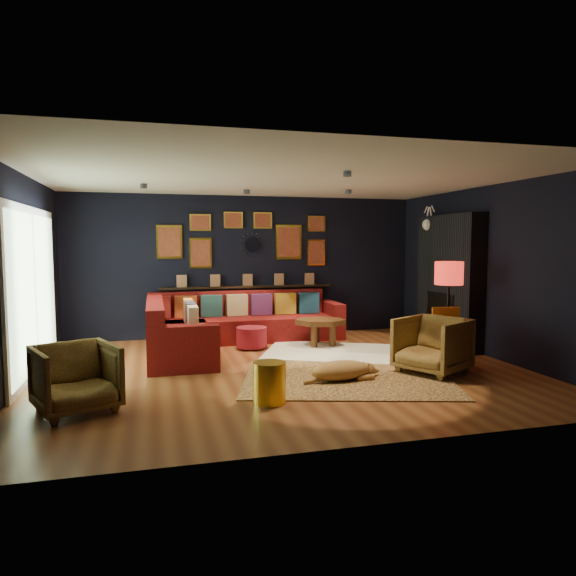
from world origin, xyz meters
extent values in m
plane|color=brown|center=(0.00, 0.00, 0.00)|extent=(6.50, 6.50, 0.00)
plane|color=black|center=(0.00, 2.75, 1.30)|extent=(6.50, 0.00, 6.50)
plane|color=black|center=(0.00, -2.75, 1.30)|extent=(6.50, 0.00, 6.50)
plane|color=black|center=(-3.25, 0.00, 1.30)|extent=(0.00, 5.50, 5.50)
plane|color=black|center=(3.25, 0.00, 1.30)|extent=(0.00, 5.50, 5.50)
plane|color=beige|center=(0.00, 0.00, 2.60)|extent=(6.50, 6.50, 0.00)
cube|color=maroon|center=(-0.20, 2.25, 0.21)|extent=(3.20, 0.95, 0.42)
cube|color=maroon|center=(-0.20, 2.60, 0.63)|extent=(3.20, 0.24, 0.46)
cube|color=maroon|center=(1.50, 2.25, 0.32)|extent=(0.22, 0.95, 0.64)
cube|color=maroon|center=(-1.32, 1.15, 0.21)|extent=(0.95, 2.20, 0.42)
cube|color=maroon|center=(-1.68, 1.15, 0.63)|extent=(0.24, 2.20, 0.46)
cube|color=maroon|center=(-1.32, 0.15, 0.32)|extent=(0.95, 0.22, 0.64)
cube|color=maroon|center=(-1.60, 2.40, 0.62)|extent=(0.38, 0.14, 0.38)
cube|color=#9E3F1C|center=(-1.15, 2.40, 0.62)|extent=(0.38, 0.14, 0.38)
cube|color=#214A4E|center=(-0.70, 2.40, 0.62)|extent=(0.38, 0.14, 0.38)
cube|color=tan|center=(-0.25, 2.40, 0.62)|extent=(0.38, 0.14, 0.38)
cube|color=#5B285E|center=(0.20, 2.40, 0.62)|extent=(0.38, 0.14, 0.38)
cube|color=#A38222|center=(0.65, 2.40, 0.62)|extent=(0.38, 0.14, 0.38)
cube|color=navy|center=(1.10, 2.40, 0.62)|extent=(0.38, 0.14, 0.38)
cube|color=orange|center=(-1.15, 1.85, 0.62)|extent=(0.14, 0.38, 0.38)
cube|color=#313351|center=(-1.15, 1.35, 0.62)|extent=(0.14, 0.38, 0.38)
cube|color=#C3BC95|center=(-1.15, 0.85, 0.62)|extent=(0.14, 0.38, 0.38)
cube|color=black|center=(0.00, 2.68, 0.92)|extent=(3.20, 0.12, 0.04)
cube|color=yellow|center=(-1.40, 2.72, 1.75)|extent=(0.45, 0.03, 0.60)
cube|color=#A04C2D|center=(-1.40, 2.70, 1.75)|extent=(0.38, 0.01, 0.51)
cube|color=yellow|center=(-0.85, 2.72, 1.55)|extent=(0.40, 0.03, 0.55)
cube|color=#A04C2D|center=(-0.85, 2.70, 1.55)|extent=(0.34, 0.01, 0.47)
cube|color=yellow|center=(-0.85, 2.72, 2.10)|extent=(0.38, 0.03, 0.30)
cube|color=#A04C2D|center=(-0.85, 2.70, 2.10)|extent=(0.32, 0.01, 0.25)
cube|color=yellow|center=(0.80, 2.72, 1.75)|extent=(0.50, 0.03, 0.65)
cube|color=#A04C2D|center=(0.80, 2.70, 1.75)|extent=(0.42, 0.01, 0.55)
cube|color=yellow|center=(1.35, 2.72, 1.55)|extent=(0.35, 0.03, 0.50)
cube|color=#A04C2D|center=(1.35, 2.70, 1.55)|extent=(0.30, 0.01, 0.42)
cube|color=yellow|center=(1.35, 2.72, 2.10)|extent=(0.35, 0.03, 0.30)
cube|color=#A04C2D|center=(1.35, 2.70, 2.10)|extent=(0.30, 0.01, 0.25)
cube|color=yellow|center=(-0.25, 2.72, 2.15)|extent=(0.35, 0.03, 0.30)
cube|color=#A04C2D|center=(-0.25, 2.70, 2.15)|extent=(0.30, 0.01, 0.25)
cube|color=yellow|center=(0.30, 2.72, 2.15)|extent=(0.35, 0.03, 0.30)
cube|color=#A04C2D|center=(0.30, 2.70, 2.15)|extent=(0.30, 0.01, 0.25)
cylinder|color=silver|center=(0.10, 2.72, 1.70)|extent=(0.28, 0.03, 0.28)
cone|color=yellow|center=(0.32, 2.72, 1.70)|extent=(0.03, 0.16, 0.03)
cone|color=yellow|center=(0.30, 2.72, 1.78)|extent=(0.04, 0.16, 0.04)
cone|color=yellow|center=(0.26, 2.72, 1.86)|extent=(0.04, 0.16, 0.04)
cone|color=yellow|center=(0.18, 2.72, 1.90)|extent=(0.04, 0.16, 0.04)
cone|color=yellow|center=(0.10, 2.72, 1.92)|extent=(0.03, 0.16, 0.03)
cone|color=yellow|center=(0.02, 2.72, 1.90)|extent=(0.04, 0.16, 0.04)
cone|color=yellow|center=(-0.06, 2.72, 1.86)|extent=(0.04, 0.16, 0.04)
cone|color=yellow|center=(-0.10, 2.72, 1.78)|extent=(0.04, 0.16, 0.04)
cone|color=yellow|center=(-0.12, 2.72, 1.70)|extent=(0.03, 0.16, 0.03)
cone|color=yellow|center=(-0.10, 2.72, 1.62)|extent=(0.04, 0.16, 0.04)
cone|color=yellow|center=(-0.06, 2.72, 1.54)|extent=(0.04, 0.16, 0.04)
cone|color=yellow|center=(0.02, 2.72, 1.50)|extent=(0.04, 0.16, 0.04)
cone|color=yellow|center=(0.10, 2.72, 1.48)|extent=(0.03, 0.16, 0.03)
cone|color=yellow|center=(0.18, 2.72, 1.50)|extent=(0.04, 0.16, 0.04)
cone|color=yellow|center=(0.26, 2.72, 1.54)|extent=(0.04, 0.16, 0.04)
cone|color=yellow|center=(0.30, 2.72, 1.62)|extent=(0.04, 0.16, 0.04)
cube|color=black|center=(3.10, 0.90, 1.10)|extent=(0.30, 1.60, 2.20)
cube|color=black|center=(3.04, 0.90, 0.45)|extent=(0.20, 0.80, 0.90)
cone|color=white|center=(3.19, 1.40, 2.05)|extent=(0.35, 0.28, 0.28)
sphere|color=white|center=(2.97, 1.40, 2.05)|extent=(0.20, 0.20, 0.20)
cylinder|color=white|center=(2.99, 1.34, 2.22)|extent=(0.02, 0.10, 0.28)
cylinder|color=white|center=(2.99, 1.46, 2.22)|extent=(0.02, 0.10, 0.28)
cube|color=white|center=(-3.22, 0.60, 1.10)|extent=(0.04, 2.80, 2.20)
cube|color=#B5DFAB|center=(-3.20, 0.60, 1.10)|extent=(0.01, 2.60, 2.00)
cube|color=white|center=(-3.19, 0.60, 1.10)|extent=(0.02, 0.06, 2.00)
cylinder|color=black|center=(-1.80, 1.20, 2.56)|extent=(0.10, 0.10, 0.06)
cylinder|color=black|center=(-0.20, 1.60, 2.56)|extent=(0.10, 0.10, 0.06)
cylinder|color=black|center=(1.40, 1.20, 2.56)|extent=(0.10, 0.10, 0.06)
cylinder|color=black|center=(0.60, -0.80, 2.56)|extent=(0.10, 0.10, 0.06)
cube|color=white|center=(1.00, 0.85, 0.01)|extent=(2.45, 2.18, 0.03)
cube|color=tan|center=(0.67, -0.69, 0.01)|extent=(3.01, 2.50, 0.01)
cylinder|color=#563519|center=(0.84, 1.24, 0.20)|extent=(0.11, 0.11, 0.35)
cylinder|color=#563519|center=(1.16, 1.24, 0.20)|extent=(0.11, 0.11, 0.35)
cylinder|color=#563519|center=(1.00, 1.62, 0.20)|extent=(0.11, 0.11, 0.35)
cylinder|color=maroon|center=(-0.15, 1.50, 0.19)|extent=(0.50, 0.50, 0.33)
imported|color=#C48E3E|center=(-2.48, -1.17, 0.39)|extent=(0.97, 0.95, 0.77)
imported|color=#C48E3E|center=(1.88, -0.68, 0.41)|extent=(1.05, 1.07, 0.83)
cylinder|color=yellow|center=(-0.50, -1.38, 0.22)|extent=(0.36, 0.36, 0.45)
cylinder|color=black|center=(2.09, -0.62, 0.21)|extent=(0.03, 0.03, 0.41)
cylinder|color=black|center=(2.38, -0.67, 0.21)|extent=(0.03, 0.03, 0.41)
cylinder|color=black|center=(2.13, -0.33, 0.21)|extent=(0.03, 0.03, 0.41)
cylinder|color=black|center=(2.42, -0.38, 0.21)|extent=(0.03, 0.03, 0.41)
cube|color=orange|center=(2.25, -0.50, 0.41)|extent=(0.45, 0.45, 0.06)
cube|color=orange|center=(2.28, -0.34, 0.64)|extent=(0.39, 0.11, 0.39)
cylinder|color=black|center=(2.45, -0.13, 0.02)|extent=(0.25, 0.25, 0.04)
cylinder|color=black|center=(2.45, -0.13, 0.63)|extent=(0.04, 0.04, 1.19)
cylinder|color=red|center=(2.45, -0.13, 1.30)|extent=(0.41, 0.41, 0.33)
camera|label=1|loc=(-1.69, -6.69, 1.73)|focal=32.00mm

